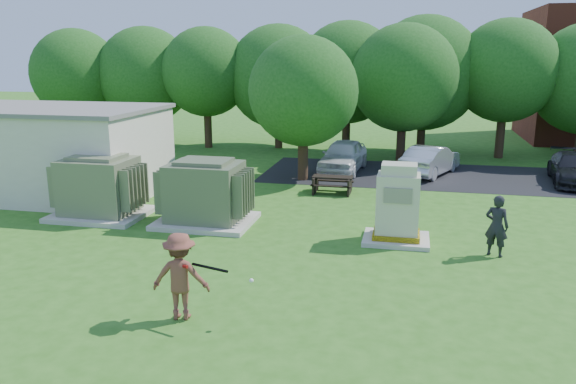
% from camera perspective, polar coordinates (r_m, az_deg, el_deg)
% --- Properties ---
extents(ground, '(120.00, 120.00, 0.00)m').
position_cam_1_polar(ground, '(13.35, -3.76, -9.47)').
color(ground, '#2D6619').
rests_on(ground, ground).
extents(service_building, '(10.00, 5.00, 3.20)m').
position_cam_1_polar(service_building, '(23.98, -24.95, 3.73)').
color(service_building, beige).
rests_on(service_building, ground).
extents(service_building_roof, '(10.20, 5.20, 0.15)m').
position_cam_1_polar(service_building_roof, '(23.78, -25.36, 7.70)').
color(service_building_roof, slate).
rests_on(service_building_roof, service_building).
extents(parking_strip, '(20.00, 6.00, 0.01)m').
position_cam_1_polar(parking_strip, '(26.04, 19.96, 1.32)').
color(parking_strip, '#232326').
rests_on(parking_strip, ground).
extents(transformer_left, '(3.00, 2.40, 2.07)m').
position_cam_1_polar(transformer_left, '(19.55, -18.61, 0.39)').
color(transformer_left, beige).
rests_on(transformer_left, ground).
extents(transformer_right, '(3.00, 2.40, 2.07)m').
position_cam_1_polar(transformer_right, '(17.95, -8.41, -0.19)').
color(transformer_right, beige).
rests_on(transformer_right, ground).
extents(generator_cabinet, '(1.88, 1.53, 2.28)m').
position_cam_1_polar(generator_cabinet, '(16.33, 11.07, -1.60)').
color(generator_cabinet, beige).
rests_on(generator_cabinet, ground).
extents(picnic_table, '(1.56, 1.17, 0.67)m').
position_cam_1_polar(picnic_table, '(21.88, 4.55, 0.96)').
color(picnic_table, black).
rests_on(picnic_table, ground).
extents(batter, '(1.26, 0.83, 1.82)m').
position_cam_1_polar(batter, '(11.67, -10.88, -8.39)').
color(batter, brown).
rests_on(batter, ground).
extents(person_by_generator, '(0.72, 0.61, 1.68)m').
position_cam_1_polar(person_by_generator, '(15.91, 20.44, -3.24)').
color(person_by_generator, black).
rests_on(person_by_generator, ground).
extents(car_white, '(2.10, 4.40, 1.45)m').
position_cam_1_polar(car_white, '(25.99, 5.63, 3.69)').
color(car_white, white).
rests_on(car_white, ground).
extents(car_silver_a, '(2.82, 4.25, 1.32)m').
position_cam_1_polar(car_silver_a, '(25.91, 14.28, 3.15)').
color(car_silver_a, silver).
rests_on(car_silver_a, ground).
extents(car_dark, '(2.22, 4.49, 1.26)m').
position_cam_1_polar(car_dark, '(26.30, 27.06, 2.13)').
color(car_dark, black).
rests_on(car_dark, ground).
extents(batting_equipment, '(1.53, 0.30, 0.32)m').
position_cam_1_polar(batting_equipment, '(11.24, -7.82, -7.81)').
color(batting_equipment, black).
rests_on(batting_equipment, ground).
extents(tree_row, '(41.30, 13.30, 7.30)m').
position_cam_1_polar(tree_row, '(30.33, 9.37, 11.54)').
color(tree_row, '#47301E').
rests_on(tree_row, ground).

